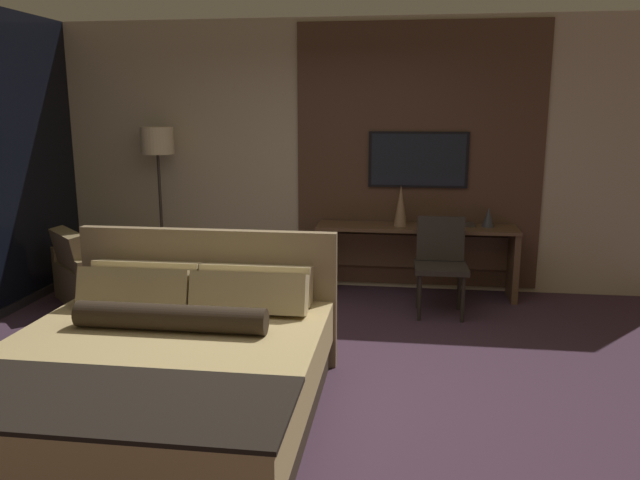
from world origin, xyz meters
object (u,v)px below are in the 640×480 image
bed (161,372)px  book (463,224)px  vase_tall (401,206)px  vase_short (488,217)px  desk_chair (441,256)px  desk (416,247)px  tv (418,160)px  floor_lamp (158,154)px  armchair_by_window (103,276)px

bed → book: bearing=55.2°
bed → book: 3.62m
vase_tall → vase_short: size_ratio=2.11×
desk_chair → book: desk_chair is taller
desk → vase_short: (0.71, 0.02, 0.32)m
vase_short → tv: bearing=167.5°
desk → desk_chair: 0.60m
desk_chair → floor_lamp: 3.10m
bed → floor_lamp: (-1.12, 2.87, 1.12)m
bed → book: size_ratio=9.63×
tv → floor_lamp: bearing=-175.3°
desk_chair → vase_short: bearing=48.9°
desk → tv: bearing=90.0°
vase_tall → vase_short: bearing=5.2°
desk → desk_chair: (0.22, -0.56, 0.04)m
desk → armchair_by_window: 3.18m
armchair_by_window → vase_short: 3.92m
book → vase_tall: bearing=-171.3°
bed → desk: 3.32m
vase_tall → floor_lamp: bearing=179.6°
bed → vase_short: bearing=52.0°
tv → desk_chair: bearing=-73.2°
bed → armchair_by_window: (-1.53, 2.29, -0.07)m
desk_chair → armchair_by_window: desk_chair is taller
bed → desk_chair: size_ratio=2.39×
desk → vase_short: bearing=1.6°
tv → book: bearing=-16.7°
tv → vase_short: size_ratio=5.15×
desk → book: book is taller
floor_lamp → desk_chair: bearing=-10.0°
desk_chair → bed: bearing=-128.2°
desk_chair → floor_lamp: floor_lamp is taller
book → armchair_by_window: bearing=-169.5°
vase_short → book: (-0.24, 0.02, -0.08)m
vase_tall → book: vase_tall is taller
book → tv: bearing=163.3°
floor_lamp → book: size_ratio=7.60×
bed → tv: size_ratio=2.13×
tv → desk_chair: 1.14m
tv → vase_tall: (-0.16, -0.24, -0.44)m
vase_short → desk: bearing=-178.4°
armchair_by_window → book: 3.67m
floor_lamp → vase_short: floor_lamp is taller
bed → vase_short: 3.76m
armchair_by_window → floor_lamp: size_ratio=0.68×
desk → armchair_by_window: size_ratio=1.72×
armchair_by_window → desk: bearing=-124.8°
book → desk: bearing=-175.6°
bed → floor_lamp: 3.28m
desk → floor_lamp: size_ratio=1.18×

